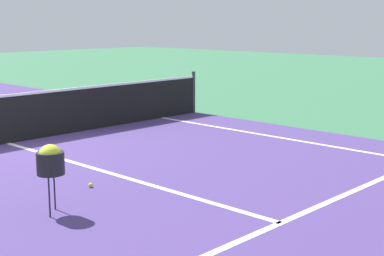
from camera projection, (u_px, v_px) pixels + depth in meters
The scene contains 7 objects.
ground_plane at pixel (8, 143), 11.01m from camera, with size 60.00×60.00×0.00m, color #38724C.
court_surface_inbounds at pixel (8, 143), 11.01m from camera, with size 10.62×24.40×0.00m, color #4C387A.
line_service_near at pixel (281, 223), 6.66m from camera, with size 8.22×0.10×0.01m, color white.
line_center_service at pixel (111, 173), 8.83m from camera, with size 0.10×6.40×0.01m, color white.
net at pixel (7, 119), 10.91m from camera, with size 10.58×0.09×1.07m.
ball_hopper at pixel (50, 160), 6.88m from camera, with size 0.34×0.34×0.87m.
tennis_ball_mid_court at pixel (91, 185), 8.09m from camera, with size 0.07×0.07×0.07m, color #CCE033.
Camera 1 is at (-5.30, -10.02, 2.34)m, focal length 52.93 mm.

